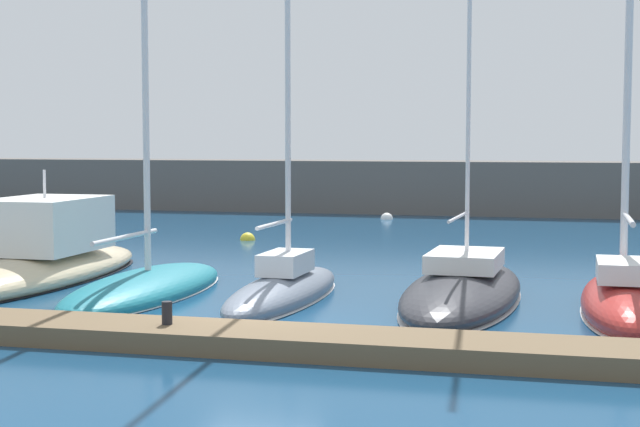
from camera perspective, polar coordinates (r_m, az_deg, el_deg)
ground_plane at (r=19.96m, az=-3.78°, el=-6.77°), size 120.00×120.00×0.00m
dock_pier at (r=17.98m, az=-5.84°, el=-7.40°), size 20.70×1.70×0.40m
breakwater_seawall at (r=50.09m, az=7.08°, el=1.57°), size 108.00×3.36×2.74m
motorboat_sand_nearest at (r=27.42m, az=-16.47°, el=-2.66°), size 3.13×10.43×3.37m
sailboat_teal_second at (r=24.26m, az=-10.40°, el=-4.31°), size 2.62×7.78×11.90m
sailboat_slate_third at (r=23.01m, az=-2.19°, el=-4.32°), size 2.00×7.04×15.13m
sailboat_charcoal_fourth at (r=23.07m, az=8.56°, el=-4.56°), size 3.04×8.81×13.91m
sailboat_red_fifth at (r=22.21m, az=17.76°, el=-4.77°), size 1.97×6.61×13.22m
mooring_buoy_white at (r=46.35m, az=4.02°, el=-0.33°), size 0.61×0.61×0.61m
mooring_buoy_yellow at (r=36.78m, az=-4.36°, el=-1.60°), size 0.59×0.59×0.59m
dock_bollard at (r=18.30m, az=-9.14°, el=-5.90°), size 0.20×0.20×0.44m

